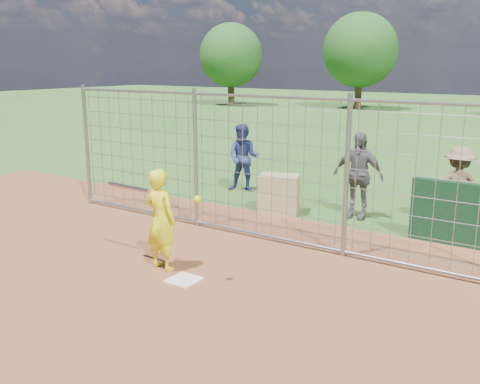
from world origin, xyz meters
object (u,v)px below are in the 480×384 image
Objects in this scene: equipment_bin at (279,194)px; bystander_a at (243,158)px; batter at (161,220)px; bystander_b at (358,175)px; bystander_c at (458,187)px.

bystander_a is at bearing 123.66° from equipment_bin.
equipment_bin is at bearing -84.08° from batter.
bystander_a is 2.12m from equipment_bin.
bystander_c is (1.80, 0.43, -0.09)m from bystander_b.
bystander_a is 4.97m from bystander_c.
batter reaches higher than equipment_bin.
bystander_c is (3.20, 4.69, 0.00)m from batter.
bystander_b reaches higher than bystander_c.
bystander_a is (-1.76, 4.91, 0.04)m from batter.
bystander_a reaches higher than equipment_bin.
equipment_bin is at bearing -160.34° from bystander_b.
bystander_a is at bearing -19.34° from bystander_c.
equipment_bin is (1.68, -1.21, -0.42)m from bystander_a.
equipment_bin is (-0.08, 3.70, -0.37)m from batter.
bystander_b is at bearing 0.03° from equipment_bin.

